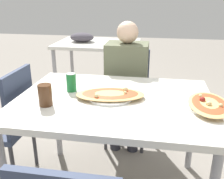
% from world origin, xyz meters
% --- Properties ---
extents(dining_table, '(1.25, 0.94, 0.76)m').
position_xyz_m(dining_table, '(0.00, 0.00, 0.69)').
color(dining_table, silver).
rests_on(dining_table, ground_plane).
extents(chair_far_seated, '(0.40, 0.40, 0.89)m').
position_xyz_m(chair_far_seated, '(-0.00, 0.80, 0.50)').
color(chair_far_seated, '#2D3851').
rests_on(chair_far_seated, ground_plane).
extents(chair_side_left, '(0.40, 0.40, 0.89)m').
position_xyz_m(chair_side_left, '(-0.81, 0.06, 0.50)').
color(chair_side_left, '#2D3851').
rests_on(chair_side_left, ground_plane).
extents(person_seated, '(0.36, 0.30, 1.17)m').
position_xyz_m(person_seated, '(-0.00, 0.69, 0.69)').
color(person_seated, '#2D2D38').
rests_on(person_seated, ground_plane).
extents(pizza_main, '(0.47, 0.31, 0.06)m').
position_xyz_m(pizza_main, '(-0.02, 0.01, 0.78)').
color(pizza_main, white).
rests_on(pizza_main, dining_table).
extents(soda_can, '(0.07, 0.07, 0.12)m').
position_xyz_m(soda_can, '(-0.31, 0.09, 0.82)').
color(soda_can, '#197233').
rests_on(soda_can, dining_table).
extents(drink_glass, '(0.08, 0.08, 0.13)m').
position_xyz_m(drink_glass, '(-0.38, -0.17, 0.83)').
color(drink_glass, '#4C2D19').
rests_on(drink_glass, dining_table).
extents(pizza_second, '(0.27, 0.40, 0.06)m').
position_xyz_m(pizza_second, '(0.57, -0.04, 0.78)').
color(pizza_second, white).
rests_on(pizza_second, dining_table).
extents(background_table, '(1.10, 0.80, 0.88)m').
position_xyz_m(background_table, '(-0.57, 1.91, 0.70)').
color(background_table, silver).
rests_on(background_table, ground_plane).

